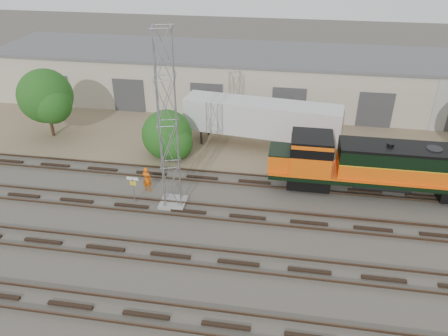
% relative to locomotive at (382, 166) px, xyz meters
% --- Properties ---
extents(ground, '(140.00, 140.00, 0.00)m').
position_rel_locomotive_xyz_m(ground, '(-8.81, -6.00, -2.25)').
color(ground, '#47423A').
rests_on(ground, ground).
extents(dirt_strip, '(80.00, 16.00, 0.02)m').
position_rel_locomotive_xyz_m(dirt_strip, '(-8.81, 9.00, -2.24)').
color(dirt_strip, '#726047').
rests_on(dirt_strip, ground).
extents(tracks, '(80.00, 20.40, 0.28)m').
position_rel_locomotive_xyz_m(tracks, '(-8.81, -9.00, -2.17)').
color(tracks, black).
rests_on(tracks, ground).
extents(warehouse, '(58.40, 10.40, 5.30)m').
position_rel_locomotive_xyz_m(warehouse, '(-8.77, 16.98, 0.41)').
color(warehouse, '#BDB29D').
rests_on(warehouse, ground).
extents(locomotive, '(16.15, 2.83, 3.88)m').
position_rel_locomotive_xyz_m(locomotive, '(0.00, 0.00, 0.00)').
color(locomotive, black).
rests_on(locomotive, tracks).
extents(signal_tower, '(1.76, 1.76, 11.92)m').
position_rel_locomotive_xyz_m(signal_tower, '(-14.07, -3.67, 3.56)').
color(signal_tower, gray).
rests_on(signal_tower, ground).
extents(sign_post, '(0.83, 0.08, 2.04)m').
position_rel_locomotive_xyz_m(sign_post, '(-16.75, -3.91, -0.82)').
color(sign_post, gray).
rests_on(sign_post, ground).
extents(worker, '(0.74, 0.54, 1.89)m').
position_rel_locomotive_xyz_m(worker, '(-16.35, -2.31, -1.30)').
color(worker, orange).
rests_on(worker, ground).
extents(semi_trailer, '(13.35, 4.16, 4.04)m').
position_rel_locomotive_xyz_m(semi_trailer, '(-8.61, 6.12, 0.30)').
color(semi_trailer, silver).
rests_on(semi_trailer, ground).
extents(tree_west, '(4.95, 4.71, 6.16)m').
position_rel_locomotive_xyz_m(tree_west, '(-27.49, 5.04, 1.44)').
color(tree_west, '#382619').
rests_on(tree_west, ground).
extents(tree_mid, '(4.30, 4.10, 4.10)m').
position_rel_locomotive_xyz_m(tree_mid, '(-16.22, 3.25, -0.54)').
color(tree_mid, '#382619').
rests_on(tree_mid, ground).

